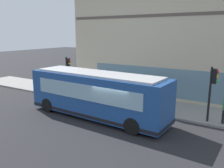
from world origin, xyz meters
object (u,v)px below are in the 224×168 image
(city_bus_nearside, at_px, (97,95))
(fire_hydrant, at_px, (137,100))
(newspaper_vending_box, at_px, (108,89))
(pedestrian_near_building_entrance, at_px, (149,92))
(traffic_light_near_corner, at_px, (213,84))
(traffic_light_down_block, at_px, (68,69))

(city_bus_nearside, bearing_deg, fire_hydrant, -21.18)
(city_bus_nearside, bearing_deg, newspaper_vending_box, 24.97)
(pedestrian_near_building_entrance, bearing_deg, newspaper_vending_box, 75.87)
(city_bus_nearside, height_order, traffic_light_near_corner, traffic_light_near_corner)
(city_bus_nearside, relative_size, traffic_light_down_block, 2.95)
(city_bus_nearside, xyz_separation_m, traffic_light_down_block, (2.73, 4.97, 1.00))
(traffic_light_near_corner, bearing_deg, newspaper_vending_box, 75.10)
(city_bus_nearside, distance_m, fire_hydrant, 3.91)
(traffic_light_near_corner, xyz_separation_m, pedestrian_near_building_entrance, (1.30, 4.65, -1.43))
(city_bus_nearside, distance_m, traffic_light_near_corner, 7.36)
(newspaper_vending_box, bearing_deg, city_bus_nearside, -155.03)
(traffic_light_down_block, xyz_separation_m, pedestrian_near_building_entrance, (1.27, -7.10, -1.42))
(fire_hydrant, bearing_deg, traffic_light_down_block, 97.06)
(newspaper_vending_box, bearing_deg, traffic_light_down_block, 132.95)
(city_bus_nearside, relative_size, fire_hydrant, 13.71)
(traffic_light_near_corner, relative_size, pedestrian_near_building_entrance, 2.03)
(traffic_light_down_block, bearing_deg, newspaper_vending_box, -47.05)
(newspaper_vending_box, bearing_deg, fire_hydrant, -113.36)
(pedestrian_near_building_entrance, distance_m, newspaper_vending_box, 4.69)
(traffic_light_near_corner, xyz_separation_m, fire_hydrant, (0.82, 5.42, -2.05))
(newspaper_vending_box, bearing_deg, traffic_light_near_corner, -104.90)
(fire_hydrant, bearing_deg, newspaper_vending_box, 66.64)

